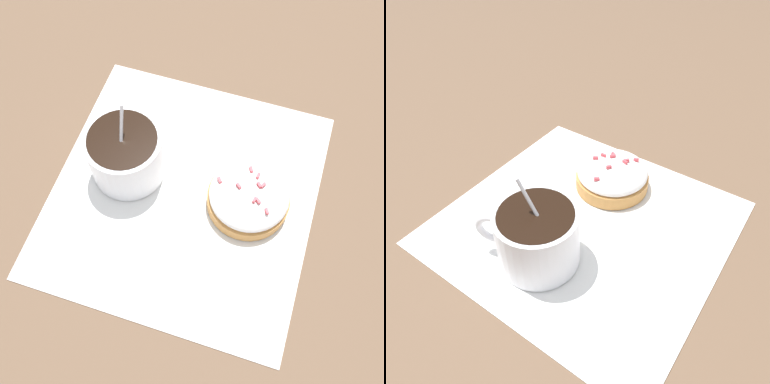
{
  "view_description": "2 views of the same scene",
  "coord_description": "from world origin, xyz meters",
  "views": [
    {
      "loc": [
        -0.09,
        0.23,
        0.52
      ],
      "look_at": [
        -0.02,
        0.01,
        0.04
      ],
      "focal_mm": 42.0,
      "sensor_mm": 36.0,
      "label": 1
    },
    {
      "loc": [
        0.27,
        0.19,
        0.36
      ],
      "look_at": [
        -0.01,
        -0.02,
        0.04
      ],
      "focal_mm": 35.0,
      "sensor_mm": 36.0,
      "label": 2
    }
  ],
  "objects": [
    {
      "name": "ground_plane",
      "position": [
        0.0,
        0.0,
        0.0
      ],
      "size": [
        3.0,
        3.0,
        0.0
      ],
      "primitive_type": "plane",
      "color": "brown"
    },
    {
      "name": "paper_napkin",
      "position": [
        0.0,
        0.0,
        0.0
      ],
      "size": [
        0.34,
        0.35,
        0.0
      ],
      "color": "white",
      "rests_on": "ground_plane"
    },
    {
      "name": "frosted_pastry",
      "position": [
        -0.08,
        -0.01,
        0.02
      ],
      "size": [
        0.1,
        0.1,
        0.05
      ],
      "color": "#C18442",
      "rests_on": "paper_napkin"
    },
    {
      "name": "coffee_cup",
      "position": [
        0.08,
        -0.01,
        0.04
      ],
      "size": [
        0.09,
        0.12,
        0.11
      ],
      "color": "white",
      "rests_on": "paper_napkin"
    }
  ]
}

